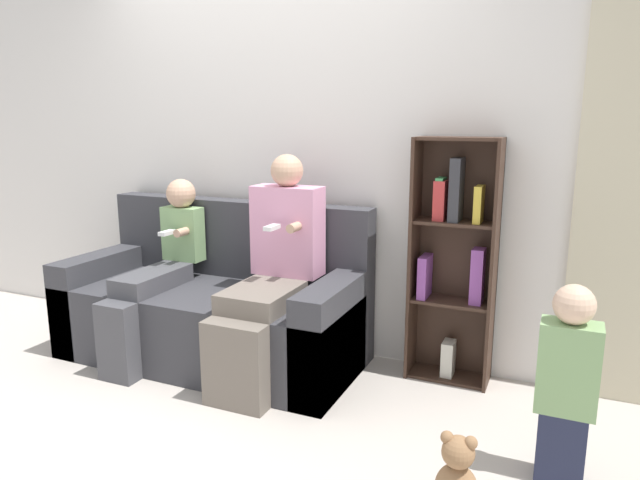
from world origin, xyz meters
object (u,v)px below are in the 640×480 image
bookshelf (454,256)px  teddy_bear (457,476)px  couch (214,309)px  child_seated (156,269)px  toddler_standing (567,383)px  adult_seated (271,267)px

bookshelf → teddy_bear: bearing=-77.2°
couch → child_seated: 0.43m
toddler_standing → teddy_bear: bearing=-132.2°
bookshelf → teddy_bear: size_ratio=4.17×
couch → teddy_bear: (1.69, -0.88, -0.16)m
adult_seated → toddler_standing: 1.63m
adult_seated → teddy_bear: (1.22, -0.77, -0.51)m
couch → bookshelf: (1.42, 0.32, 0.42)m
toddler_standing → adult_seated: bearing=166.4°
teddy_bear → child_seated: bearing=160.0°
couch → toddler_standing: 2.11m
child_seated → teddy_bear: bearing=-20.0°
child_seated → toddler_standing: child_seated is taller
adult_seated → teddy_bear: size_ratio=3.86×
adult_seated → toddler_standing: (1.57, -0.38, -0.23)m
child_seated → bookshelf: 1.80m
couch → toddler_standing: bearing=-13.3°
bookshelf → teddy_bear: 1.35m
couch → adult_seated: size_ratio=1.45×
child_seated → teddy_bear: child_seated is taller
child_seated → bookshelf: (1.74, 0.46, 0.16)m
toddler_standing → teddy_bear: (-0.36, -0.39, -0.28)m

